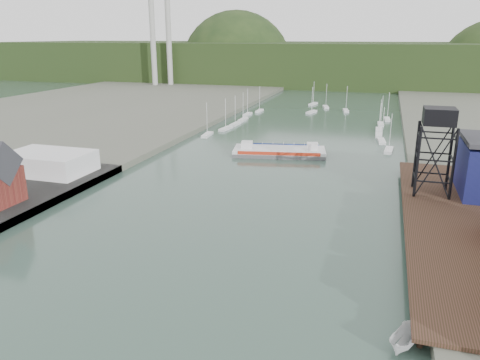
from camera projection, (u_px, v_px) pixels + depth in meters
The scene contains 8 objects.
east_pier at pixel (449, 220), 75.70m from camera, with size 14.00×70.00×2.45m.
white_shed at pixel (49, 162), 102.54m from camera, with size 18.00×12.00×4.50m, color silver.
lift_tower at pixel (439, 122), 84.06m from camera, with size 6.50×6.50×16.00m.
marina_sailboats at pixel (311, 121), 171.87m from camera, with size 57.71×92.65×0.90m.
smokestacks at pixel (161, 36), 278.87m from camera, with size 11.20×8.20×60.00m.
distant_hills at pixel (343, 66), 318.72m from camera, with size 500.00×120.00×80.00m.
chain_ferry at pixel (279, 151), 124.40m from camera, with size 25.46×13.91×3.47m.
motorboat at pixel (405, 340), 47.14m from camera, with size 2.09×5.56×2.15m, color silver.
Camera 1 is at (25.44, -32.26, 30.47)m, focal length 35.00 mm.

